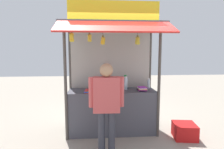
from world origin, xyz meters
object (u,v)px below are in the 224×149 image
banana_bunch_leftmost (103,41)px  banana_bunch_inner_left (90,38)px  banana_bunch_rightmost (138,41)px  vendor_person (106,101)px  magazine_stack_far_right (142,89)px  magazine_stack_rear_center (90,91)px  water_bottle_center (91,85)px  water_bottle_front_right (95,84)px  banana_bunch_inner_right (72,37)px  water_bottle_left (149,83)px  water_bottle_mid_left (126,83)px  water_bottle_back_left (106,83)px  plastic_crate (184,131)px  water_bottle_right (125,82)px

banana_bunch_leftmost → banana_bunch_inner_left: bearing=-179.8°
banana_bunch_rightmost → vendor_person: 1.31m
magazine_stack_far_right → banana_bunch_leftmost: 1.36m
magazine_stack_rear_center → banana_bunch_rightmost: bearing=-14.9°
water_bottle_center → banana_bunch_inner_left: bearing=-88.7°
magazine_stack_rear_center → vendor_person: vendor_person is taller
water_bottle_front_right → banana_bunch_inner_right: bearing=-129.3°
banana_bunch_inner_right → vendor_person: 1.35m
magazine_stack_rear_center → magazine_stack_far_right: 1.12m
water_bottle_front_right → banana_bunch_leftmost: banana_bunch_leftmost is taller
banana_bunch_rightmost → magazine_stack_rear_center: bearing=165.1°
water_bottle_left → banana_bunch_inner_left: (-1.33, -0.61, 0.99)m
magazine_stack_rear_center → banana_bunch_leftmost: banana_bunch_leftmost is taller
water_bottle_center → banana_bunch_leftmost: (0.26, -0.51, 0.94)m
vendor_person → banana_bunch_leftmost: bearing=-84.0°
water_bottle_center → magazine_stack_far_right: (1.12, -0.19, -0.08)m
water_bottle_mid_left → banana_bunch_inner_left: banana_bunch_inner_left is taller
water_bottle_front_right → water_bottle_left: water_bottle_front_right is taller
water_bottle_left → banana_bunch_inner_right: (-1.66, -0.61, 1.00)m
water_bottle_back_left → magazine_stack_rear_center: (-0.34, -0.40, -0.09)m
water_bottle_front_right → banana_bunch_rightmost: (0.83, -0.52, 0.93)m
magazine_stack_rear_center → banana_bunch_inner_right: banana_bunch_inner_right is taller
water_bottle_left → magazine_stack_far_right: water_bottle_left is taller
water_bottle_mid_left → water_bottle_left: bearing=12.3°
water_bottle_front_right → plastic_crate: (1.84, -0.54, -0.92)m
water_bottle_center → water_bottle_front_right: bearing=3.5°
banana_bunch_leftmost → plastic_crate: size_ratio=0.74×
water_bottle_left → vendor_person: vendor_person is taller
water_bottle_mid_left → water_bottle_center: water_bottle_mid_left is taller
magazine_stack_far_right → plastic_crate: size_ratio=0.59×
water_bottle_right → vendor_person: (-0.49, -1.11, -0.13)m
water_bottle_front_right → magazine_stack_far_right: bearing=-11.2°
water_bottle_front_right → water_bottle_left: (1.23, 0.09, -0.02)m
water_bottle_center → banana_bunch_inner_right: 1.17m
magazine_stack_far_right → water_bottle_left: bearing=52.0°
water_bottle_left → banana_bunch_inner_right: banana_bunch_inner_right is taller
vendor_person → plastic_crate: bearing=-162.6°
water_bottle_center → magazine_stack_far_right: water_bottle_center is taller
banana_bunch_leftmost → plastic_crate: banana_bunch_leftmost is taller
water_bottle_center → banana_bunch_leftmost: 1.10m
plastic_crate → magazine_stack_far_right: bearing=157.6°
water_bottle_left → banana_bunch_inner_right: size_ratio=0.85×
water_bottle_mid_left → magazine_stack_far_right: size_ratio=1.13×
water_bottle_center → plastic_crate: 2.21m
water_bottle_left → banana_bunch_inner_left: 1.76m
banana_bunch_inner_left → vendor_person: 1.23m
banana_bunch_inner_right → vendor_person: bearing=-38.2°
magazine_stack_far_right → banana_bunch_inner_right: size_ratio=0.95×
water_bottle_center → banana_bunch_rightmost: (0.93, -0.52, 0.94)m
banana_bunch_inner_right → water_bottle_center: bearing=58.0°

